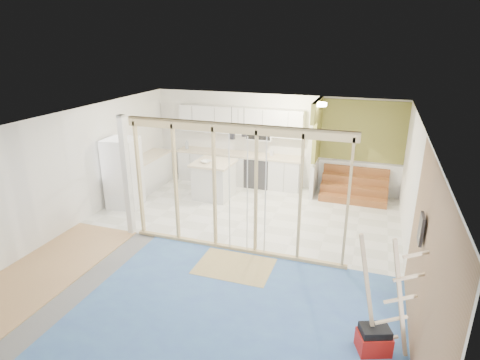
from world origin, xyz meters
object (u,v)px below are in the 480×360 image
(fridge, at_px, (124,173))
(toolbox, at_px, (374,340))
(island, at_px, (214,180))
(ladder, at_px, (388,298))

(fridge, distance_m, toolbox, 6.90)
(fridge, relative_size, toolbox, 3.44)
(fridge, bearing_deg, island, 25.02)
(ladder, bearing_deg, fridge, 130.92)
(island, relative_size, ladder, 0.59)
(ladder, bearing_deg, toolbox, 149.84)
(island, distance_m, ladder, 6.23)
(fridge, height_order, island, fridge)
(island, height_order, ladder, ladder)
(island, xyz_separation_m, ladder, (4.28, -4.51, 0.41))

